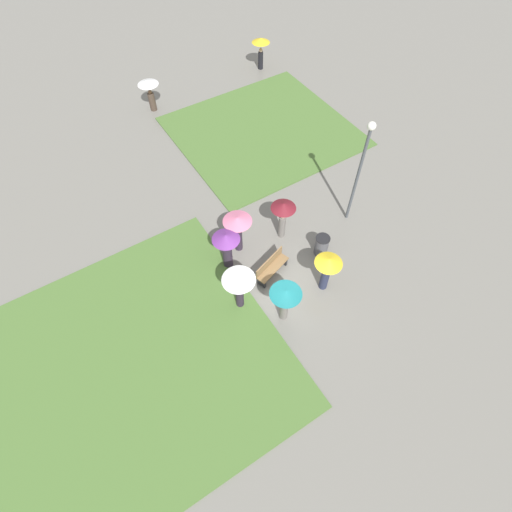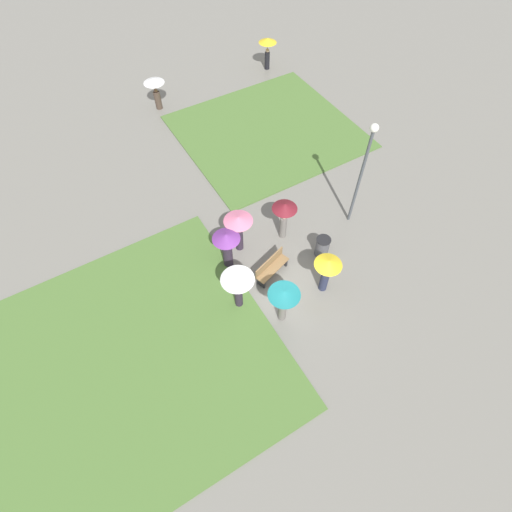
{
  "view_description": "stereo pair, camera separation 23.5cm",
  "coord_description": "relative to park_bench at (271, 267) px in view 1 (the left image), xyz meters",
  "views": [
    {
      "loc": [
        -4.96,
        -6.22,
        13.33
      ],
      "look_at": [
        -0.25,
        1.23,
        1.0
      ],
      "focal_mm": 28.0,
      "sensor_mm": 36.0,
      "label": 1
    },
    {
      "loc": [
        -4.76,
        -6.34,
        13.33
      ],
      "look_at": [
        -0.25,
        1.23,
        1.0
      ],
      "focal_mm": 28.0,
      "sensor_mm": 36.0,
      "label": 2
    }
  ],
  "objects": [
    {
      "name": "crowd_person_teal",
      "position": [
        -0.68,
        -1.84,
        0.96
      ],
      "size": [
        1.13,
        1.13,
        1.86
      ],
      "rotation": [
        0.0,
        0.0,
        0.82
      ],
      "color": "slate",
      "rests_on": "ground_plane"
    },
    {
      "name": "lawn_patch_near",
      "position": [
        -6.19,
        -0.6,
        -0.43
      ],
      "size": [
        9.99,
        9.55,
        0.06
      ],
      "color": "#4C7033",
      "rests_on": "ground_plane"
    },
    {
      "name": "park_bench",
      "position": [
        0.0,
        0.0,
        0.0
      ],
      "size": [
        1.61,
        0.88,
        0.9
      ],
      "rotation": [
        0.0,
        0.0,
        0.31
      ],
      "color": "brown",
      "rests_on": "ground_plane"
    },
    {
      "name": "crowd_person_white",
      "position": [
        -1.77,
        -0.56,
        1.07
      ],
      "size": [
        1.19,
        1.19,
        1.97
      ],
      "rotation": [
        0.0,
        0.0,
        0.93
      ],
      "color": "#2D2333",
      "rests_on": "ground_plane"
    },
    {
      "name": "crowd_person_yellow",
      "position": [
        1.36,
        -1.59,
        0.9
      ],
      "size": [
        1.02,
        1.02,
        1.84
      ],
      "rotation": [
        0.0,
        0.0,
        4.56
      ],
      "color": "#282D47",
      "rests_on": "ground_plane"
    },
    {
      "name": "crowd_person_maroon",
      "position": [
        1.44,
        1.38,
        1.02
      ],
      "size": [
        1.01,
        1.01,
        1.95
      ],
      "rotation": [
        0.0,
        0.0,
        4.51
      ],
      "color": "slate",
      "rests_on": "ground_plane"
    },
    {
      "name": "lone_walker_mid_plaza",
      "position": [
        7.82,
        12.94,
        0.95
      ],
      "size": [
        1.06,
        1.06,
        1.84
      ],
      "rotation": [
        0.0,
        0.0,
        2.3
      ],
      "color": "black",
      "rests_on": "ground_plane"
    },
    {
      "name": "lone_walker_far_path",
      "position": [
        0.51,
        12.54,
        0.83
      ],
      "size": [
        1.11,
        1.11,
        1.76
      ],
      "rotation": [
        0.0,
        0.0,
        4.18
      ],
      "color": "#47382D",
      "rests_on": "ground_plane"
    },
    {
      "name": "lamp_post",
      "position": [
        4.45,
        0.68,
        2.65
      ],
      "size": [
        0.32,
        0.32,
        4.92
      ],
      "color": "#474C51",
      "rests_on": "ground_plane"
    },
    {
      "name": "crowd_person_pink",
      "position": [
        -0.43,
        1.76,
        0.97
      ],
      "size": [
        1.14,
        1.14,
        1.91
      ],
      "rotation": [
        0.0,
        0.0,
        1.04
      ],
      "color": "#2D2333",
      "rests_on": "ground_plane"
    },
    {
      "name": "lawn_patch_far",
      "position": [
        4.58,
        7.67,
        -0.43
      ],
      "size": [
        8.73,
        8.11,
        0.06
      ],
      "color": "#4C7033",
      "rests_on": "ground_plane"
    },
    {
      "name": "crowd_person_purple",
      "position": [
        -1.23,
        1.26,
        0.87
      ],
      "size": [
        1.07,
        1.07,
        1.91
      ],
      "rotation": [
        0.0,
        0.0,
        5.18
      ],
      "color": "#2D2333",
      "rests_on": "ground_plane"
    },
    {
      "name": "trash_bin",
      "position": [
        2.29,
        -0.23,
        0.01
      ],
      "size": [
        0.59,
        0.59,
        0.94
      ],
      "color": "#4C4C51",
      "rests_on": "ground_plane"
    },
    {
      "name": "ground_plane",
      "position": [
        -0.19,
        -0.81,
        -0.46
      ],
      "size": [
        90.0,
        90.0,
        0.0
      ],
      "primitive_type": "plane",
      "color": "slate"
    }
  ]
}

